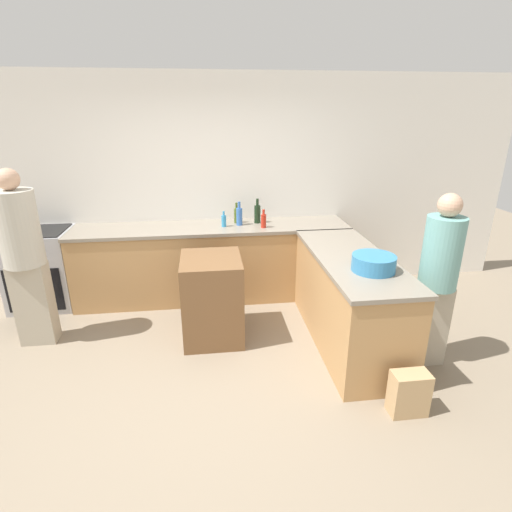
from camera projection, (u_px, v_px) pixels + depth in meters
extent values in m
plane|color=gray|center=(220.00, 380.00, 3.56)|extent=(14.00, 14.00, 0.00)
cube|color=white|center=(210.00, 187.00, 5.04)|extent=(8.00, 0.06, 2.70)
cube|color=tan|center=(213.00, 263.00, 5.02)|extent=(3.31, 0.65, 0.89)
cube|color=gray|center=(212.00, 228.00, 4.86)|extent=(3.34, 0.68, 0.04)
cube|color=tan|center=(348.00, 302.00, 4.02)|extent=(0.66, 1.83, 0.89)
cube|color=gray|center=(352.00, 258.00, 3.86)|extent=(0.69, 1.86, 0.04)
cube|color=#ADADB2|center=(42.00, 269.00, 4.79)|extent=(0.73, 0.62, 0.93)
cube|color=black|center=(34.00, 291.00, 4.54)|extent=(0.61, 0.01, 0.52)
cube|color=black|center=(34.00, 231.00, 4.62)|extent=(0.67, 0.57, 0.01)
cube|color=brown|center=(212.00, 298.00, 4.10)|extent=(0.60, 0.67, 0.88)
cylinder|color=teal|center=(374.00, 263.00, 3.48)|extent=(0.38, 0.38, 0.14)
cylinder|color=black|center=(257.00, 214.00, 4.95)|extent=(0.08, 0.08, 0.22)
cylinder|color=black|center=(257.00, 202.00, 4.90)|extent=(0.03, 0.03, 0.09)
cylinder|color=#386BB7|center=(239.00, 217.00, 4.86)|extent=(0.07, 0.07, 0.21)
cylinder|color=#386BB7|center=(239.00, 205.00, 4.81)|extent=(0.03, 0.03, 0.08)
cylinder|color=#475B1E|center=(237.00, 216.00, 4.96)|extent=(0.06, 0.06, 0.18)
cylinder|color=#475B1E|center=(236.00, 206.00, 4.91)|extent=(0.03, 0.03, 0.07)
cylinder|color=#338CBF|center=(224.00, 221.00, 4.80)|extent=(0.06, 0.06, 0.14)
cylinder|color=#338CBF|center=(224.00, 213.00, 4.77)|extent=(0.03, 0.03, 0.05)
cylinder|color=red|center=(264.00, 221.00, 4.76)|extent=(0.06, 0.06, 0.16)
cylinder|color=red|center=(264.00, 212.00, 4.72)|extent=(0.03, 0.03, 0.06)
cube|color=#ADA38E|center=(34.00, 304.00, 4.02)|extent=(0.34, 0.21, 0.85)
cylinder|color=#B7B2A3|center=(18.00, 229.00, 3.74)|extent=(0.37, 0.37, 0.72)
sphere|color=tan|center=(8.00, 179.00, 3.58)|extent=(0.20, 0.20, 0.20)
cube|color=#ADA38E|center=(429.00, 325.00, 3.70)|extent=(0.29, 0.18, 0.78)
cylinder|color=#6BA39E|center=(442.00, 253.00, 3.45)|extent=(0.33, 0.33, 0.64)
sphere|color=tan|center=(450.00, 205.00, 3.31)|extent=(0.20, 0.20, 0.20)
cube|color=tan|center=(409.00, 393.00, 3.11)|extent=(0.29, 0.17, 0.37)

